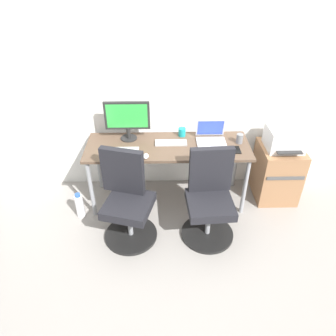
{
  "coord_description": "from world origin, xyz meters",
  "views": [
    {
      "loc": [
        -0.06,
        -2.91,
        2.46
      ],
      "look_at": [
        0.0,
        -0.05,
        0.48
      ],
      "focal_mm": 33.98,
      "sensor_mm": 36.0,
      "label": 1
    }
  ],
  "objects": [
    {
      "name": "office_chair_right",
      "position": [
        0.4,
        -0.53,
        0.42
      ],
      "size": [
        0.54,
        0.54,
        0.94
      ],
      "color": "black",
      "rests_on": "ground"
    },
    {
      "name": "water_bottle_on_floor",
      "position": [
        -0.97,
        -0.27,
        0.15
      ],
      "size": [
        0.09,
        0.09,
        0.31
      ],
      "color": "white",
      "rests_on": "ground"
    },
    {
      "name": "side_cabinet",
      "position": [
        1.26,
        0.06,
        0.33
      ],
      "size": [
        0.46,
        0.51,
        0.66
      ],
      "color": "#996B47",
      "rests_on": "ground"
    },
    {
      "name": "desk",
      "position": [
        0.0,
        0.0,
        0.67
      ],
      "size": [
        1.75,
        0.6,
        0.74
      ],
      "color": "brown",
      "rests_on": "ground"
    },
    {
      "name": "phone_near_laptop",
      "position": [
        0.71,
        -0.11,
        0.74
      ],
      "size": [
        0.07,
        0.14,
        0.01
      ],
      "primitive_type": "cube",
      "color": "black",
      "rests_on": "desk"
    },
    {
      "name": "mouse_by_monitor",
      "position": [
        -0.23,
        -0.23,
        0.75
      ],
      "size": [
        0.06,
        0.1,
        0.03
      ],
      "primitive_type": "ellipsoid",
      "color": "silver",
      "rests_on": "desk"
    },
    {
      "name": "open_laptop",
      "position": [
        0.47,
        0.09,
        0.79
      ],
      "size": [
        0.31,
        0.27,
        0.22
      ],
      "color": "silver",
      "rests_on": "desk"
    },
    {
      "name": "printer",
      "position": [
        1.26,
        0.06,
        0.78
      ],
      "size": [
        0.38,
        0.4,
        0.24
      ],
      "color": "silver",
      "rests_on": "side_cabinet"
    },
    {
      "name": "coffee_mug",
      "position": [
        0.16,
        0.21,
        0.78
      ],
      "size": [
        0.08,
        0.08,
        0.09
      ],
      "primitive_type": "cylinder",
      "color": "teal",
      "rests_on": "desk"
    },
    {
      "name": "pen_cup",
      "position": [
        0.77,
        0.04,
        0.79
      ],
      "size": [
        0.07,
        0.07,
        0.1
      ],
      "primitive_type": "cylinder",
      "color": "slate",
      "rests_on": "desk"
    },
    {
      "name": "desktop_monitor",
      "position": [
        -0.43,
        0.16,
        0.99
      ],
      "size": [
        0.48,
        0.18,
        0.43
      ],
      "color": "#262626",
      "rests_on": "desk"
    },
    {
      "name": "mouse_by_laptop",
      "position": [
        0.38,
        -0.21,
        0.75
      ],
      "size": [
        0.06,
        0.1,
        0.03
      ],
      "primitive_type": "ellipsoid",
      "color": "#2D2D2D",
      "rests_on": "desk"
    },
    {
      "name": "office_chair_left",
      "position": [
        -0.41,
        -0.53,
        0.42
      ],
      "size": [
        0.54,
        0.54,
        0.94
      ],
      "color": "black",
      "rests_on": "ground"
    },
    {
      "name": "ground_plane",
      "position": [
        0.0,
        0.0,
        0.0
      ],
      "size": [
        5.28,
        5.28,
        0.0
      ],
      "primitive_type": "plane",
      "color": "gray"
    },
    {
      "name": "keyboard_by_monitor",
      "position": [
        -0.47,
        -0.11,
        0.75
      ],
      "size": [
        0.34,
        0.12,
        0.02
      ],
      "primitive_type": "cube",
      "color": "#B7B7B7",
      "rests_on": "desk"
    },
    {
      "name": "keyboard_by_laptop",
      "position": [
        0.03,
        0.04,
        0.75
      ],
      "size": [
        0.34,
        0.12,
        0.02
      ],
      "primitive_type": "cube",
      "color": "#B7B7B7",
      "rests_on": "desk"
    },
    {
      "name": "back_wall",
      "position": [
        0.0,
        0.38,
        1.3
      ],
      "size": [
        4.4,
        0.04,
        2.6
      ],
      "primitive_type": "cube",
      "color": "white",
      "rests_on": "ground"
    }
  ]
}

